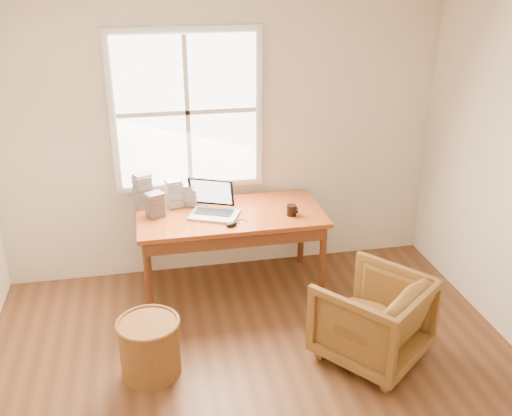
{
  "coord_description": "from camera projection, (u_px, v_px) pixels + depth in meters",
  "views": [
    {
      "loc": [
        -0.67,
        -2.65,
        2.76
      ],
      "look_at": [
        0.19,
        1.65,
        0.84
      ],
      "focal_mm": 40.0,
      "sensor_mm": 36.0,
      "label": 1
    }
  ],
  "objects": [
    {
      "name": "desk",
      "position": [
        231.0,
        215.0,
        4.93
      ],
      "size": [
        1.6,
        0.8,
        0.04
      ],
      "primitive_type": "cube",
      "color": "brown",
      "rests_on": "room_shell"
    },
    {
      "name": "cd_stack_d",
      "position": [
        189.0,
        194.0,
        5.06
      ],
      "size": [
        0.18,
        0.17,
        0.19
      ],
      "primitive_type": "cube",
      "rotation": [
        0.0,
        0.0,
        -0.27
      ],
      "color": "silver",
      "rests_on": "desk"
    },
    {
      "name": "mouse",
      "position": [
        231.0,
        224.0,
        4.67
      ],
      "size": [
        0.12,
        0.09,
        0.04
      ],
      "primitive_type": "ellipsoid",
      "rotation": [
        0.0,
        0.0,
        0.31
      ],
      "color": "black",
      "rests_on": "desk"
    },
    {
      "name": "cd_stack_c",
      "position": [
        143.0,
        191.0,
        4.97
      ],
      "size": [
        0.18,
        0.17,
        0.31
      ],
      "primitive_type": "cube",
      "rotation": [
        0.0,
        0.0,
        0.4
      ],
      "color": "#A3A5B0",
      "rests_on": "desk"
    },
    {
      "name": "cd_stack_a",
      "position": [
        174.0,
        193.0,
        4.99
      ],
      "size": [
        0.15,
        0.14,
        0.25
      ],
      "primitive_type": "cube",
      "rotation": [
        0.0,
        0.0,
        0.27
      ],
      "color": "#B3B7BF",
      "rests_on": "desk"
    },
    {
      "name": "laptop",
      "position": [
        214.0,
        200.0,
        4.8
      ],
      "size": [
        0.52,
        0.53,
        0.29
      ],
      "primitive_type": null,
      "rotation": [
        0.0,
        0.0,
        -0.42
      ],
      "color": "#A9ABB0",
      "rests_on": "desk"
    },
    {
      "name": "cd_stack_b",
      "position": [
        155.0,
        205.0,
        4.81
      ],
      "size": [
        0.17,
        0.16,
        0.21
      ],
      "primitive_type": "cube",
      "rotation": [
        0.0,
        0.0,
        0.38
      ],
      "color": "#28282D",
      "rests_on": "desk"
    },
    {
      "name": "wicker_stool",
      "position": [
        150.0,
        348.0,
        4.07
      ],
      "size": [
        0.53,
        0.53,
        0.43
      ],
      "primitive_type": "cylinder",
      "rotation": [
        0.0,
        0.0,
        -0.28
      ],
      "color": "brown",
      "rests_on": "room_shell"
    },
    {
      "name": "coffee_mug",
      "position": [
        291.0,
        210.0,
        4.85
      ],
      "size": [
        0.11,
        0.11,
        0.09
      ],
      "primitive_type": "cylinder",
      "rotation": [
        0.0,
        0.0,
        -0.35
      ],
      "color": "black",
      "rests_on": "desk"
    },
    {
      "name": "room_shell",
      "position": [
        270.0,
        237.0,
        3.22
      ],
      "size": [
        4.04,
        4.54,
        2.64
      ],
      "color": "#58341E",
      "rests_on": "ground"
    },
    {
      "name": "armchair",
      "position": [
        372.0,
        318.0,
        4.2
      ],
      "size": [
        1.0,
        1.01,
        0.66
      ],
      "primitive_type": "imported",
      "rotation": [
        0.0,
        0.0,
        3.81
      ],
      "color": "brown",
      "rests_on": "room_shell"
    }
  ]
}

